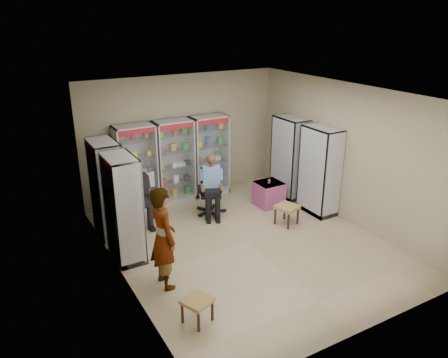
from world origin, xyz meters
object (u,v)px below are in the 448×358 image
cabinet_back_right (209,155)px  standing_man (163,238)px  cabinet_back_mid (174,161)px  seated_shopkeeper (211,187)px  wooden_chair (138,202)px  cabinet_left_far (107,189)px  cabinet_left_near (124,209)px  pink_trunk (269,194)px  office_chair (210,192)px  cabinet_back_left (136,168)px  woven_stool_a (287,215)px  woven_stool_b (197,310)px  cabinet_right_near (320,171)px  cabinet_right_far (290,158)px

cabinet_back_right → standing_man: (-2.55, -3.22, -0.11)m
cabinet_back_mid → seated_shopkeeper: (0.40, -1.14, -0.33)m
wooden_chair → standing_man: standing_man is taller
wooden_chair → standing_man: size_ratio=0.53×
cabinet_back_mid → cabinet_left_far: same height
cabinet_left_near → pink_trunk: size_ratio=3.34×
cabinet_back_mid → office_chair: cabinet_back_mid is taller
cabinet_back_mid → pink_trunk: (1.81, -1.39, -0.71)m
cabinet_back_left → standing_man: (-0.65, -3.22, -0.11)m
seated_shopkeeper → cabinet_back_mid: bearing=132.6°
cabinet_back_right → cabinet_left_far: size_ratio=1.00×
cabinet_back_left → seated_shopkeeper: cabinet_back_left is taller
office_chair → standing_man: bearing=-109.7°
cabinet_back_mid → cabinet_left_near: 2.77m
cabinet_back_mid → cabinet_back_right: size_ratio=1.00×
cabinet_back_mid → standing_man: 3.60m
pink_trunk → seated_shopkeeper: bearing=170.2°
cabinet_left_near → woven_stool_a: bearing=83.7°
cabinet_left_near → office_chair: size_ratio=1.90×
seated_shopkeeper → office_chair: bearing=113.5°
woven_stool_b → cabinet_left_far: bearing=95.5°
cabinet_right_near → pink_trunk: bearing=42.4°
office_chair → pink_trunk: size_ratio=1.76×
cabinet_right_far → cabinet_right_near: size_ratio=1.00×
cabinet_back_right → cabinet_left_far: (-2.83, -0.93, 0.00)m
cabinet_left_near → pink_trunk: bearing=99.9°
cabinet_left_near → pink_trunk: (3.69, 0.64, -0.71)m
cabinet_back_right → cabinet_right_near: bearing=-53.8°
cabinet_left_near → cabinet_right_near: bearing=87.4°
woven_stool_b → standing_man: bearing=92.5°
seated_shopkeeper → pink_trunk: size_ratio=2.24×
cabinet_left_far → seated_shopkeeper: bearing=84.7°
woven_stool_a → cabinet_back_left: bearing=136.3°
pink_trunk → woven_stool_b: bearing=-138.5°
cabinet_back_mid → pink_trunk: bearing=-37.4°
cabinet_back_left → woven_stool_b: bearing=-97.8°
office_chair → woven_stool_a: size_ratio=2.40×
cabinet_back_mid → cabinet_right_far: (2.58, -1.13, 0.00)m
cabinet_back_left → cabinet_right_near: same height
cabinet_back_mid → cabinet_right_near: bearing=-40.8°
cabinet_back_right → woven_stool_a: 2.61m
cabinet_right_far → standing_man: (-4.18, -2.09, -0.11)m
woven_stool_a → woven_stool_b: woven_stool_a is taller
cabinet_left_far → woven_stool_a: 3.83m
woven_stool_a → cabinet_right_far: bearing=51.7°
cabinet_back_right → cabinet_right_far: (1.63, -1.13, 0.00)m
cabinet_right_far → wooden_chair: (-3.78, 0.40, -0.53)m
cabinet_back_mid → office_chair: 1.25m
cabinet_left_far → pink_trunk: 3.78m
cabinet_right_near → cabinet_left_far: (-4.46, 1.30, 0.00)m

